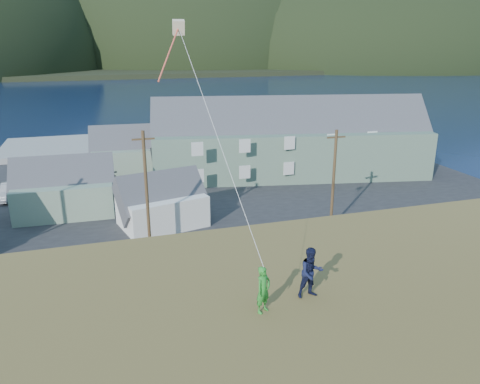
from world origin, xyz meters
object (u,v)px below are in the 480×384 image
Objects in this scene: shed_palegreen_far at (136,151)px; shed_palegreen_near at (64,188)px; kite_flyer_navy at (311,273)px; shed_white at (162,202)px; lodge at (290,139)px; wharf at (96,145)px; kite_flyer_green at (263,290)px.

shed_palegreen_near is at bearing -118.03° from shed_palegreen_far.
shed_white is at bearing 92.41° from kite_flyer_navy.
shed_palegreen_near is (-24.77, -6.17, -1.84)m from lodge.
wharf is 16.69m from shed_palegreen_far.
kite_flyer_green is (-0.22, -25.82, 5.74)m from shed_white.
kite_flyer_green reaches higher than wharf.
wharf is 14.96× the size of kite_flyer_navy.
kite_flyer_navy is at bearing -83.28° from shed_palegreen_far.
shed_palegreen_far reaches higher than wharf.
shed_palegreen_far is (-17.23, 5.92, -1.59)m from lodge.
kite_flyer_navy reaches higher than shed_white.
lodge is at bearing 34.25° from kite_flyer_green.
shed_palegreen_near is at bearing -155.01° from lodge.
kite_flyer_navy is at bearing -83.55° from wharf.
shed_palegreen_near is at bearing 106.06° from kite_flyer_navy.
shed_white is 4.69× the size of kite_flyer_navy.
shed_white is (-16.72, -11.83, -2.08)m from lodge.
shed_white is at bearing -81.39° from wharf.
shed_palegreen_near is at bearing 131.27° from shed_white.
lodge is 41.44m from kite_flyer_green.
lodge is 18.90× the size of kite_flyer_navy.
kite_flyer_navy reaches higher than wharf.
kite_flyer_green is at bearing -85.67° from shed_palegreen_far.
shed_palegreen_far is at bearing 172.05° from lodge.
shed_white reaches higher than wharf.
lodge is 3.01× the size of shed_palegreen_far.
shed_palegreen_near is at bearing 72.45° from kite_flyer_green.
kite_flyer_green is (-16.94, -37.65, 3.66)m from lodge.
shed_palegreen_near is (-2.96, -27.97, 2.01)m from wharf.
lodge is (21.82, -21.80, 3.85)m from wharf.
wharf is 0.79× the size of lodge.
wharf is at bearing 146.03° from lodge.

